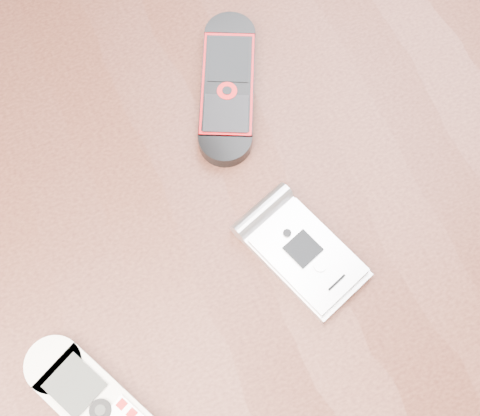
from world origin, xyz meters
The scene contains 5 objects.
ground centered at (0.00, 0.00, 0.00)m, with size 4.00×4.00×0.00m, color #472B19.
table centered at (0.00, 0.00, 0.64)m, with size 1.20×0.80×0.75m.
nokia_white centered at (-0.16, -0.11, 0.76)m, with size 0.05×0.14×0.02m, color silver.
nokia_black_red centered at (0.04, 0.12, 0.76)m, with size 0.05×0.16×0.02m, color black.
motorola_razr centered at (0.04, -0.06, 0.76)m, with size 0.06×0.12×0.02m, color silver.
Camera 1 is at (-0.08, -0.19, 1.30)m, focal length 50.00 mm.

